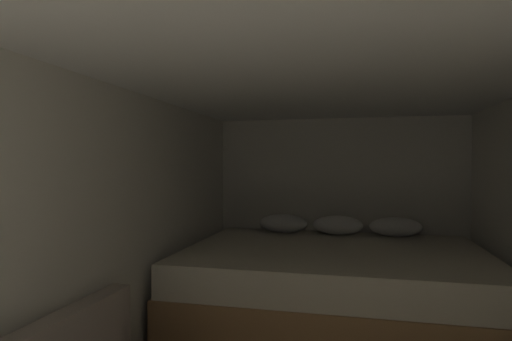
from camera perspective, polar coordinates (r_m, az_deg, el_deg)
wall_back at (r=4.64m, az=11.16°, el=-5.16°), size 2.71×0.05×1.95m
wall_left at (r=2.69m, az=-21.34°, el=-9.45°), size 0.05×4.83×1.95m
ceiling_slab at (r=2.24m, az=8.67°, el=14.37°), size 2.71×4.83×0.05m
bed at (r=3.78m, az=10.53°, el=-15.67°), size 2.49×1.85×0.94m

